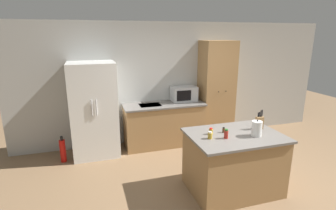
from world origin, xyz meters
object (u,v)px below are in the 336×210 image
object	(u,v)px
spice_bottle_amber_oil	(211,131)
refrigerator	(94,110)
spice_bottle_green_herb	(224,130)
spice_bottle_short_red	(226,134)
knife_block	(259,122)
pantry_cabinet	(216,91)
kettle	(257,129)
fire_extinguisher	(63,150)
spice_bottle_tall_dark	(210,135)
microwave	(184,94)

from	to	relation	value
spice_bottle_amber_oil	refrigerator	bearing A→B (deg)	131.40
refrigerator	spice_bottle_green_herb	xyz separation A→B (m)	(1.82, -1.81, 0.03)
spice_bottle_short_red	knife_block	bearing A→B (deg)	15.44
refrigerator	knife_block	xyz separation A→B (m)	(2.42, -1.84, 0.10)
pantry_cabinet	knife_block	xyz separation A→B (m)	(-0.26, -1.94, -0.08)
refrigerator	kettle	xyz separation A→B (m)	(2.20, -2.08, 0.11)
spice_bottle_short_red	spice_bottle_amber_oil	bearing A→B (deg)	122.83
pantry_cabinet	knife_block	size ratio (longest dim) A/B	7.26
kettle	fire_extinguisher	size ratio (longest dim) A/B	0.49
knife_block	spice_bottle_short_red	distance (m)	0.71
pantry_cabinet	fire_extinguisher	distance (m)	3.43
refrigerator	pantry_cabinet	bearing A→B (deg)	2.16
refrigerator	spice_bottle_tall_dark	size ratio (longest dim) A/B	17.39
pantry_cabinet	spice_bottle_amber_oil	distance (m)	2.20
knife_block	spice_bottle_tall_dark	bearing A→B (deg)	-171.67
refrigerator	knife_block	distance (m)	3.04
spice_bottle_green_herb	spice_bottle_amber_oil	bearing A→B (deg)	-178.70
knife_block	spice_bottle_short_red	size ratio (longest dim) A/B	2.19
microwave	fire_extinguisher	world-z (taller)	microwave
refrigerator	spice_bottle_green_herb	world-z (taller)	refrigerator
spice_bottle_short_red	spice_bottle_green_herb	distance (m)	0.23
spice_bottle_tall_dark	spice_bottle_green_herb	xyz separation A→B (m)	(0.30, 0.16, -0.01)
spice_bottle_short_red	spice_bottle_green_herb	size ratio (longest dim) A/B	1.68
spice_bottle_amber_oil	kettle	bearing A→B (deg)	-23.36
knife_block	spice_bottle_green_herb	world-z (taller)	knife_block
refrigerator	microwave	size ratio (longest dim) A/B	3.44
spice_bottle_green_herb	kettle	xyz separation A→B (m)	(0.38, -0.26, 0.07)
pantry_cabinet	spice_bottle_tall_dark	bearing A→B (deg)	-119.31
spice_bottle_short_red	spice_bottle_amber_oil	xyz separation A→B (m)	(-0.13, 0.21, -0.02)
spice_bottle_short_red	fire_extinguisher	bearing A→B (deg)	141.87
pantry_cabinet	spice_bottle_tall_dark	distance (m)	2.38
spice_bottle_tall_dark	fire_extinguisher	size ratio (longest dim) A/B	0.21
pantry_cabinet	knife_block	world-z (taller)	pantry_cabinet
spice_bottle_tall_dark	spice_bottle_amber_oil	size ratio (longest dim) A/B	1.10
spice_bottle_tall_dark	spice_bottle_short_red	distance (m)	0.23
refrigerator	spice_bottle_short_red	world-z (taller)	refrigerator
spice_bottle_amber_oil	kettle	world-z (taller)	kettle
knife_block	spice_bottle_short_red	bearing A→B (deg)	-164.56
spice_bottle_tall_dark	pantry_cabinet	bearing A→B (deg)	60.69
pantry_cabinet	knife_block	distance (m)	1.96
fire_extinguisher	knife_block	bearing A→B (deg)	-28.68
pantry_cabinet	kettle	size ratio (longest dim) A/B	8.93
microwave	spice_bottle_amber_oil	size ratio (longest dim) A/B	5.56
pantry_cabinet	spice_bottle_amber_oil	size ratio (longest dim) A/B	22.99
knife_block	fire_extinguisher	world-z (taller)	knife_block
knife_block	fire_extinguisher	distance (m)	3.56
pantry_cabinet	fire_extinguisher	bearing A→B (deg)	-175.28
knife_block	kettle	xyz separation A→B (m)	(-0.22, -0.24, 0.01)
spice_bottle_tall_dark	spice_bottle_amber_oil	xyz separation A→B (m)	(0.09, 0.15, -0.00)
refrigerator	fire_extinguisher	distance (m)	0.95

